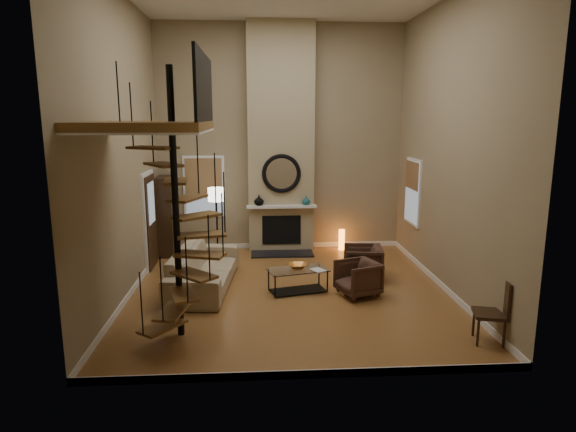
{
  "coord_description": "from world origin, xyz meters",
  "views": [
    {
      "loc": [
        -0.61,
        -9.06,
        3.33
      ],
      "look_at": [
        0.0,
        0.4,
        1.4
      ],
      "focal_mm": 30.99,
      "sensor_mm": 36.0,
      "label": 1
    }
  ],
  "objects": [
    {
      "name": "ground",
      "position": [
        0.0,
        0.0,
        -0.01
      ],
      "size": [
        6.0,
        6.5,
        0.01
      ],
      "primitive_type": "cube",
      "color": "#AC7337",
      "rests_on": "ground"
    },
    {
      "name": "window_back",
      "position": [
        -1.9,
        3.22,
        1.62
      ],
      "size": [
        1.02,
        0.06,
        1.52
      ],
      "color": "white",
      "rests_on": "back_wall"
    },
    {
      "name": "vase_left",
      "position": [
        -0.55,
        2.82,
        1.3
      ],
      "size": [
        0.24,
        0.24,
        0.25
      ],
      "primitive_type": "imported",
      "color": "black",
      "rests_on": "mantel"
    },
    {
      "name": "baseboard_back",
      "position": [
        0.0,
        3.24,
        0.06
      ],
      "size": [
        6.0,
        0.02,
        0.12
      ],
      "primitive_type": "cube",
      "color": "white",
      "rests_on": "ground"
    },
    {
      "name": "book",
      "position": [
        0.51,
        -0.18,
        0.46
      ],
      "size": [
        0.32,
        0.35,
        0.03
      ],
      "primitive_type": "imported",
      "rotation": [
        0.0,
        0.0,
        0.5
      ],
      "color": "gray",
      "rests_on": "coffee_table"
    },
    {
      "name": "armchair_far",
      "position": [
        1.32,
        -0.31,
        0.35
      ],
      "size": [
        0.9,
        0.89,
        0.64
      ],
      "primitive_type": "imported",
      "rotation": [
        0.0,
        0.0,
        -1.21
      ],
      "color": "#43291F",
      "rests_on": "ground"
    },
    {
      "name": "baseboard_left",
      "position": [
        -2.99,
        0.0,
        0.06
      ],
      "size": [
        0.02,
        6.5,
        0.12
      ],
      "primitive_type": "cube",
      "color": "white",
      "rests_on": "ground"
    },
    {
      "name": "side_chair",
      "position": [
        2.9,
        -2.38,
        0.53
      ],
      "size": [
        0.55,
        0.55,
        0.98
      ],
      "color": "#321E10",
      "rests_on": "ground"
    },
    {
      "name": "coffee_table",
      "position": [
        0.16,
        -0.03,
        0.28
      ],
      "size": [
        1.23,
        0.83,
        0.44
      ],
      "color": "silver",
      "rests_on": "ground"
    },
    {
      "name": "right_wall",
      "position": [
        3.0,
        0.0,
        2.75
      ],
      "size": [
        0.02,
        6.5,
        5.5
      ],
      "primitive_type": "cube",
      "color": "#968461",
      "rests_on": "ground"
    },
    {
      "name": "window_right",
      "position": [
        2.97,
        2.0,
        1.63
      ],
      "size": [
        0.06,
        1.02,
        1.52
      ],
      "color": "white",
      "rests_on": "right_wall"
    },
    {
      "name": "baseboard_right",
      "position": [
        2.99,
        0.0,
        0.06
      ],
      "size": [
        0.02,
        6.5,
        0.12
      ],
      "primitive_type": "cube",
      "color": "white",
      "rests_on": "ground"
    },
    {
      "name": "accent_lamp",
      "position": [
        1.52,
        2.93,
        0.25
      ],
      "size": [
        0.15,
        0.15,
        0.53
      ],
      "primitive_type": "cylinder",
      "color": "orange",
      "rests_on": "ground"
    },
    {
      "name": "chimney_breast",
      "position": [
        0.0,
        3.06,
        2.75
      ],
      "size": [
        1.6,
        0.38,
        5.5
      ],
      "primitive_type": "cube",
      "color": "tan",
      "rests_on": "ground"
    },
    {
      "name": "armchair_near",
      "position": [
        1.62,
        0.61,
        0.35
      ],
      "size": [
        0.87,
        0.85,
        0.71
      ],
      "primitive_type": "imported",
      "rotation": [
        0.0,
        0.0,
        -1.7
      ],
      "color": "#43291F",
      "rests_on": "ground"
    },
    {
      "name": "bowl",
      "position": [
        0.16,
        0.02,
        0.5
      ],
      "size": [
        0.35,
        0.35,
        0.09
      ],
      "primitive_type": "imported",
      "color": "orange",
      "rests_on": "coffee_table"
    },
    {
      "name": "loft",
      "position": [
        -2.04,
        -1.8,
        3.24
      ],
      "size": [
        1.7,
        2.2,
        1.09
      ],
      "color": "brown",
      "rests_on": "left_wall"
    },
    {
      "name": "vase_right",
      "position": [
        0.6,
        2.82,
        1.28
      ],
      "size": [
        0.2,
        0.2,
        0.21
      ],
      "primitive_type": "imported",
      "color": "#185456",
      "rests_on": "mantel"
    },
    {
      "name": "floor_lamp",
      "position": [
        -1.53,
        2.24,
        1.41
      ],
      "size": [
        0.38,
        0.38,
        1.7
      ],
      "color": "black",
      "rests_on": "ground"
    },
    {
      "name": "spiral_stair",
      "position": [
        -1.78,
        -1.79,
        1.78
      ],
      "size": [
        1.47,
        1.47,
        4.06
      ],
      "color": "black",
      "rests_on": "ground"
    },
    {
      "name": "hutch",
      "position": [
        -2.78,
        2.81,
        0.95
      ],
      "size": [
        0.4,
        0.85,
        1.9
      ],
      "primitive_type": "cube",
      "color": "#321E10",
      "rests_on": "ground"
    },
    {
      "name": "left_wall",
      "position": [
        -3.0,
        0.0,
        2.75
      ],
      "size": [
        0.02,
        6.5,
        5.5
      ],
      "primitive_type": "cube",
      "color": "#968461",
      "rests_on": "ground"
    },
    {
      "name": "hearth",
      "position": [
        0.0,
        2.57,
        0.02
      ],
      "size": [
        1.5,
        0.6,
        0.04
      ],
      "primitive_type": "cube",
      "color": "black",
      "rests_on": "ground"
    },
    {
      "name": "mantel",
      "position": [
        0.0,
        2.78,
        1.15
      ],
      "size": [
        1.7,
        0.18,
        0.06
      ],
      "primitive_type": "cube",
      "color": "white",
      "rests_on": "chimney_breast"
    },
    {
      "name": "front_wall",
      "position": [
        0.0,
        -3.25,
        2.75
      ],
      "size": [
        6.0,
        0.02,
        5.5
      ],
      "primitive_type": "cube",
      "color": "#968461",
      "rests_on": "ground"
    },
    {
      "name": "baseboard_front",
      "position": [
        0.0,
        -3.24,
        0.06
      ],
      "size": [
        6.0,
        0.02,
        0.12
      ],
      "primitive_type": "cube",
      "color": "white",
      "rests_on": "ground"
    },
    {
      "name": "back_wall",
      "position": [
        0.0,
        3.25,
        2.75
      ],
      "size": [
        6.0,
        0.02,
        5.5
      ],
      "primitive_type": "cube",
      "color": "#968461",
      "rests_on": "ground"
    },
    {
      "name": "firebox",
      "position": [
        0.0,
        2.86,
        0.55
      ],
      "size": [
        0.95,
        0.02,
        0.72
      ],
      "primitive_type": "cube",
      "color": "black",
      "rests_on": "chimney_breast"
    },
    {
      "name": "mirror_disc",
      "position": [
        0.0,
        2.85,
        1.95
      ],
      "size": [
        0.8,
        0.01,
        0.8
      ],
      "primitive_type": "cylinder",
      "rotation": [
        1.57,
        0.0,
        0.0
      ],
      "color": "white",
      "rests_on": "chimney_breast"
    },
    {
      "name": "sofa",
      "position": [
        -1.67,
        0.35,
        0.4
      ],
      "size": [
        1.26,
        2.7,
        0.76
      ],
      "primitive_type": "imported",
      "rotation": [
        0.0,
        0.0,
        1.48
      ],
      "color": "tan",
      "rests_on": "ground"
    },
    {
      "name": "entry_door",
      "position": [
        -2.95,
        1.8,
        1.05
      ],
      "size": [
        0.1,
        1.05,
        2.16
      ],
      "color": "white",
      "rests_on": "ground"
    },
    {
      "name": "mirror_frame",
      "position": [
        0.0,
        2.84,
        1.95
      ],
      "size": [
        0.94,
        0.1,
        0.94
      ],
      "primitive_type": "torus",
      "rotation": [
        1.57,
        0.0,
        0.0
      ],
      "color": "black",
      "rests_on": "chimney_breast"
    }
  ]
}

